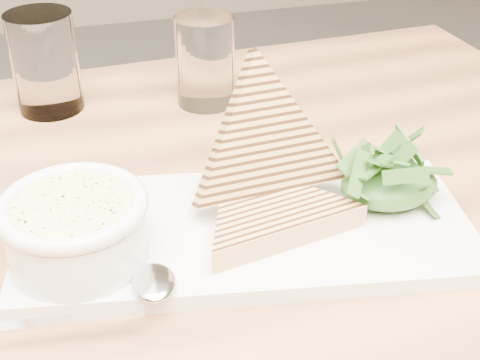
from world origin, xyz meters
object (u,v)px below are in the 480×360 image
object	(u,v)px
platter	(246,230)
glass_near	(45,63)
soup_bowl	(77,235)
table_top	(113,255)
glass_far	(205,61)

from	to	relation	value
platter	glass_near	bearing A→B (deg)	116.42
soup_bowl	glass_near	world-z (taller)	glass_near
soup_bowl	glass_near	size ratio (longest dim) A/B	0.95
platter	soup_bowl	distance (m)	0.15
table_top	glass_near	world-z (taller)	glass_near
platter	glass_far	xyz separation A→B (m)	(0.03, 0.29, 0.05)
platter	glass_far	size ratio (longest dim) A/B	3.63
platter	glass_far	world-z (taller)	glass_far
table_top	soup_bowl	world-z (taller)	soup_bowl
table_top	platter	distance (m)	0.13
glass_near	glass_far	size ratio (longest dim) A/B	1.09
platter	glass_far	distance (m)	0.29
table_top	soup_bowl	distance (m)	0.08
platter	soup_bowl	bearing A→B (deg)	-176.56
glass_near	soup_bowl	bearing A→B (deg)	-87.93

